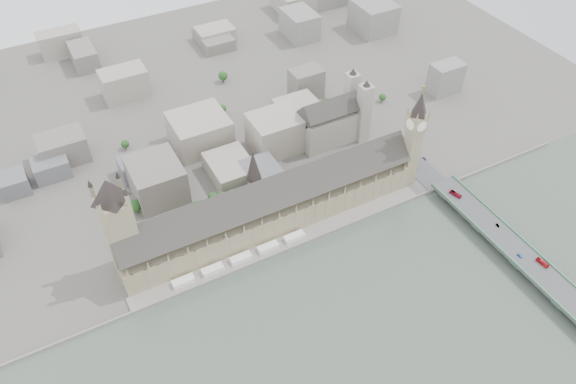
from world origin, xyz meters
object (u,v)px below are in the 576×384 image
victoria_tower (118,224)px  red_bus_south (542,263)px  westminster_abbey (334,120)px  car_approach (425,159)px  westminster_bridge (496,235)px  car_silver (498,225)px  red_bus_north (456,194)px  palace_of_westminster (269,205)px  car_blue (520,256)px  elizabeth_tower (415,133)px

victoria_tower → red_bus_south: bearing=-28.3°
westminster_abbey → car_approach: (54.80, -78.22, -14.12)m
westminster_bridge → westminster_abbey: (-51.08, 182.50, 19.96)m
car_silver → westminster_abbey: bearing=122.3°
red_bus_north → palace_of_westminster: bearing=144.3°
westminster_bridge → car_blue: 29.62m
victoria_tower → westminster_abbey: victoria_tower is taller
victoria_tower → car_blue: victoria_tower is taller
westminster_bridge → car_blue: size_ratio=70.40×
victoria_tower → red_bus_north: 291.03m
elizabeth_tower → car_blue: elizabeth_tower is taller
westminster_bridge → car_blue: bearing=-97.8°
westminster_abbey → red_bus_north: 140.38m
westminster_bridge → car_approach: (3.72, 104.28, 5.84)m
elizabeth_tower → car_silver: size_ratio=25.86×
red_bus_north → car_approach: 53.46m
westminster_bridge → car_approach: 104.51m
red_bus_south → car_approach: size_ratio=2.25×
red_bus_north → red_bus_south: bearing=-100.7°
car_blue → red_bus_north: bearing=87.6°
westminster_abbey → car_silver: westminster_abbey is taller
car_blue → car_silver: bearing=74.8°
palace_of_westminster → car_blue: (158.05, -135.95, -11.67)m
red_bus_south → car_approach: bearing=84.2°
red_bus_north → red_bus_south: (9.32, -94.09, -0.07)m
red_bus_north → car_blue: bearing=-107.0°
elizabeth_tower → car_approach: bearing=17.6°
elizabeth_tower → victoria_tower: 260.64m
red_bus_south → car_blue: size_ratio=2.39×
elizabeth_tower → palace_of_westminster: bearing=175.2°
car_silver → car_approach: 99.28m
westminster_bridge → westminster_abbey: 190.56m
elizabeth_tower → westminster_bridge: size_ratio=0.33×
victoria_tower → car_approach: 291.25m
red_bus_north → elizabeth_tower: bearing=99.0°
car_silver → car_approach: bearing=105.2°
car_silver → car_approach: car_approach is taller
palace_of_westminster → westminster_bridge: (162.00, -107.20, -17.58)m
victoria_tower → car_approach: bearing=-1.8°
victoria_tower → westminster_bridge: bearing=-21.8°
westminster_bridge → victoria_tower: bearing=158.2°
red_bus_north → red_bus_south: 94.55m
victoria_tower → westminster_bridge: 309.91m
car_silver → red_bus_south: bearing=-72.3°
palace_of_westminster → westminster_bridge: palace_of_westminster is taller
victoria_tower → westminster_bridge: size_ratio=0.31×
palace_of_westminster → westminster_bridge: size_ratio=0.82×
red_bus_north → car_silver: 46.81m
elizabeth_tower → westminster_abbey: size_ratio=1.58×
car_blue → red_bus_south: bearing=-55.8°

